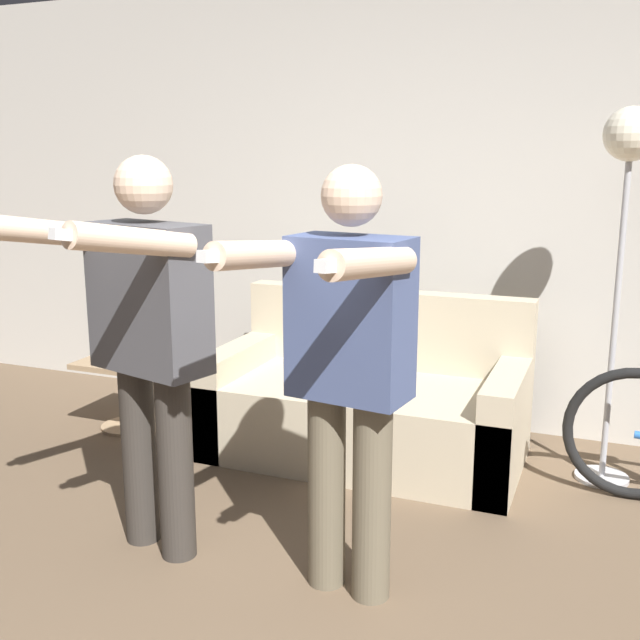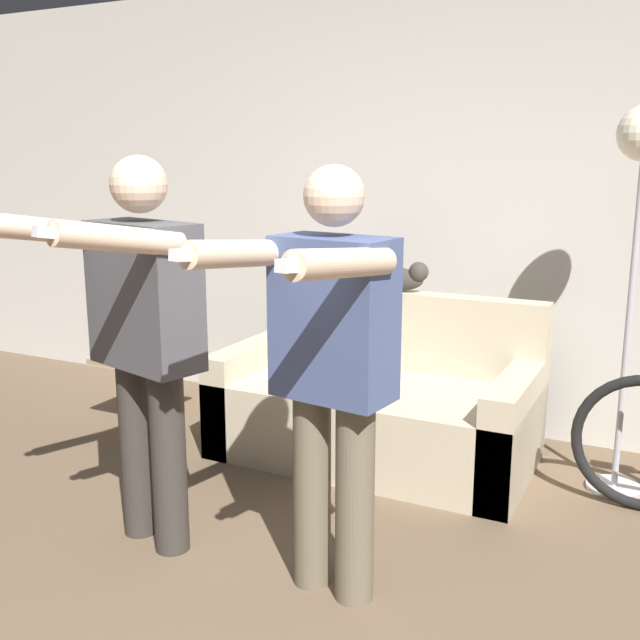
{
  "view_description": "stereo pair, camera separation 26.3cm",
  "coord_description": "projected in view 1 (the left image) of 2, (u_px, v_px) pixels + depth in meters",
  "views": [
    {
      "loc": [
        0.97,
        -1.63,
        1.58
      ],
      "look_at": [
        -0.23,
        1.36,
        0.87
      ],
      "focal_mm": 42.0,
      "sensor_mm": 36.0,
      "label": 1
    },
    {
      "loc": [
        1.21,
        -1.52,
        1.58
      ],
      "look_at": [
        -0.23,
        1.36,
        0.87
      ],
      "focal_mm": 42.0,
      "sensor_mm": 36.0,
      "label": 2
    }
  ],
  "objects": [
    {
      "name": "person_right",
      "position": [
        347.0,
        359.0,
        2.59
      ],
      "size": [
        0.55,
        0.72,
        1.56
      ],
      "rotation": [
        0.0,
        0.0,
        -0.14
      ],
      "color": "#6B604C",
      "rests_on": "ground_plane"
    },
    {
      "name": "cat",
      "position": [
        381.0,
        277.0,
        4.17
      ],
      "size": [
        0.5,
        0.11,
        0.17
      ],
      "color": "#3D3833",
      "rests_on": "couch"
    },
    {
      "name": "couch",
      "position": [
        368.0,
        405.0,
        4.02
      ],
      "size": [
        1.63,
        0.85,
        0.85
      ],
      "color": "beige",
      "rests_on": "ground_plane"
    },
    {
      "name": "floor_lamp",
      "position": [
        627.0,
        178.0,
        3.43
      ],
      "size": [
        0.26,
        0.26,
        1.8
      ],
      "color": "#B2B2B7",
      "rests_on": "ground_plane"
    },
    {
      "name": "cup",
      "position": [
        125.0,
        348.0,
        4.4
      ],
      "size": [
        0.06,
        0.06,
        0.1
      ],
      "color": "white",
      "rests_on": "side_table"
    },
    {
      "name": "side_table",
      "position": [
        126.0,
        378.0,
        4.4
      ],
      "size": [
        0.46,
        0.46,
        0.42
      ],
      "color": "#A38460",
      "rests_on": "ground_plane"
    },
    {
      "name": "wall_back",
      "position": [
        442.0,
        206.0,
        4.33
      ],
      "size": [
        10.0,
        0.05,
        2.6
      ],
      "color": "beige",
      "rests_on": "ground_plane"
    },
    {
      "name": "person_left",
      "position": [
        147.0,
        329.0,
        2.88
      ],
      "size": [
        0.66,
        0.77,
        1.59
      ],
      "rotation": [
        0.0,
        0.0,
        -0.26
      ],
      "color": "#38332D",
      "rests_on": "ground_plane"
    }
  ]
}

